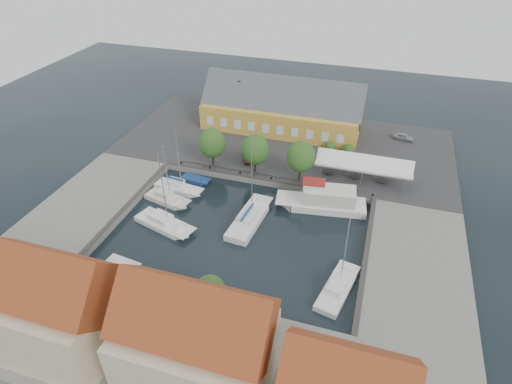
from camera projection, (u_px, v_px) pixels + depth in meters
The scene contains 20 objects.
ground at pixel (243, 226), 57.11m from camera, with size 140.00×140.00×0.00m, color black.
north_quay at pixel (285, 144), 74.87m from camera, with size 56.00×26.00×1.00m, color #2D2D30.
west_quay at pixel (92, 202), 60.68m from camera, with size 12.00×24.00×1.00m, color slate.
east_quay at pixel (415, 268), 49.84m from camera, with size 12.00×24.00×1.00m, color slate.
south_bank at pixel (170, 356), 40.35m from camera, with size 56.00×14.00×1.00m, color slate.
quay_edge_fittings at pixel (253, 199), 60.23m from camera, with size 56.00×24.72×0.40m.
warehouse at pixel (279, 109), 77.48m from camera, with size 28.56×14.00×9.55m.
tent_canopy at pixel (364, 165), 62.94m from camera, with size 14.00×4.00×2.83m.
quay_trees at pixel (255, 150), 64.24m from camera, with size 18.20×4.20×6.30m.
car_silver at pixel (403, 137), 74.80m from camera, with size 1.44×3.58×1.22m, color #ABADB3.
car_red at pixel (248, 156), 69.20m from camera, with size 1.42×4.06×1.34m, color #561D13.
center_sailboat at pixel (249, 220), 57.48m from camera, with size 3.86×10.43×13.82m.
trawler at pixel (324, 202), 59.87m from camera, with size 13.05×5.49×5.00m.
east_boat_c at pixel (337, 290), 47.40m from camera, with size 4.21×8.42×10.46m.
west_boat_a at pixel (178, 188), 63.90m from camera, with size 7.96×3.22×10.40m.
west_boat_b at pixel (167, 200), 61.56m from camera, with size 7.30×3.93×9.78m.
west_boat_c at pixel (164, 224), 56.92m from camera, with size 9.17×5.16×11.87m.
launch_sw at pixel (123, 265), 50.85m from camera, with size 4.52×2.18×0.98m.
launch_nw at pixel (195, 180), 66.10m from camera, with size 4.80×2.36×0.88m.
townhouses at pixel (172, 346), 35.09m from camera, with size 36.30×8.50×12.00m.
Camera 1 is at (15.02, -41.83, 36.19)m, focal length 30.00 mm.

